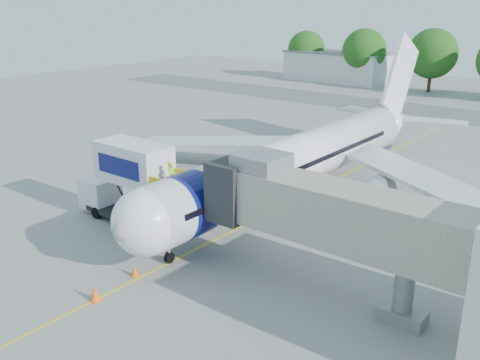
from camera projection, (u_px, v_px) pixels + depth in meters
The scene contains 12 objects.
ground at pixel (268, 213), 37.05m from camera, with size 160.00×160.00×0.00m, color gray.
guidance_line at pixel (268, 213), 37.05m from camera, with size 0.15×70.00×0.01m, color yellow.
taxiway_strip at pixel (461, 116), 68.12m from camera, with size 120.00×10.00×0.01m, color #59595B.
aircraft at pixel (302, 159), 39.16m from camera, with size 34.17×37.73×11.35m.
jet_bridge at pixel (320, 211), 25.75m from camera, with size 13.90×3.20×6.60m.
catering_hiloader at pixel (128, 183), 34.70m from camera, with size 8.56×2.44×5.50m.
safety_cone_a at pixel (135, 271), 28.46m from camera, with size 0.41×0.41×0.66m.
safety_cone_b at pixel (95, 294), 26.09m from camera, with size 0.51×0.51×0.80m.
outbuilding_left at pixel (337, 66), 97.18m from camera, with size 18.40×8.40×5.30m.
tree_a at pixel (306, 50), 99.57m from camera, with size 6.88×6.88×8.77m.
tree_b at pixel (364, 51), 91.70m from camera, with size 7.50×7.50×9.56m.
tree_c at pixel (432, 54), 84.12m from camera, with size 7.82×7.82×9.97m.
Camera 1 is at (19.96, -28.08, 13.98)m, focal length 40.00 mm.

